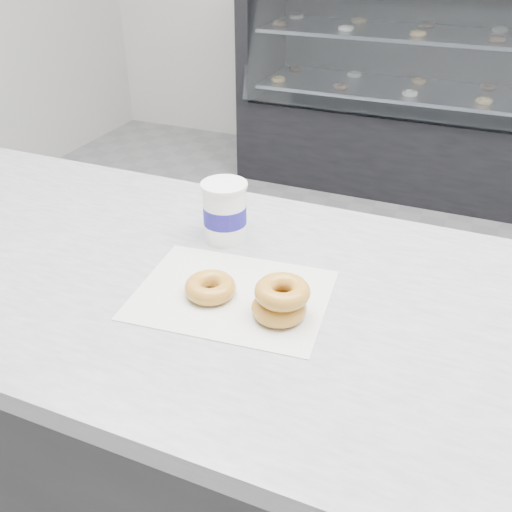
{
  "coord_description": "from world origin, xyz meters",
  "views": [
    {
      "loc": [
        0.26,
        -1.39,
        1.49
      ],
      "look_at": [
        -0.08,
        -0.58,
        0.96
      ],
      "focal_mm": 40.0,
      "sensor_mm": 36.0,
      "label": 1
    }
  ],
  "objects_px": {
    "counter": "(287,466)",
    "donut_stack": "(281,300)",
    "coffee_cup": "(225,211)",
    "display_case": "(446,109)",
    "donut_single": "(210,287)"
  },
  "relations": [
    {
      "from": "donut_single",
      "to": "coffee_cup",
      "type": "height_order",
      "value": "coffee_cup"
    },
    {
      "from": "display_case",
      "to": "donut_single",
      "type": "relative_size",
      "value": 26.04
    },
    {
      "from": "donut_stack",
      "to": "coffee_cup",
      "type": "height_order",
      "value": "coffee_cup"
    },
    {
      "from": "donut_stack",
      "to": "coffee_cup",
      "type": "bearing_deg",
      "value": 134.25
    },
    {
      "from": "counter",
      "to": "display_case",
      "type": "relative_size",
      "value": 1.28
    },
    {
      "from": "donut_single",
      "to": "coffee_cup",
      "type": "xyz_separation_m",
      "value": [
        -0.06,
        0.2,
        0.05
      ]
    },
    {
      "from": "coffee_cup",
      "to": "counter",
      "type": "bearing_deg",
      "value": -48.59
    },
    {
      "from": "donut_single",
      "to": "display_case",
      "type": "bearing_deg",
      "value": 87.1
    },
    {
      "from": "display_case",
      "to": "donut_single",
      "type": "bearing_deg",
      "value": -92.9
    },
    {
      "from": "counter",
      "to": "donut_stack",
      "type": "bearing_deg",
      "value": -93.81
    },
    {
      "from": "donut_stack",
      "to": "coffee_cup",
      "type": "distance_m",
      "value": 0.29
    },
    {
      "from": "donut_stack",
      "to": "display_case",
      "type": "bearing_deg",
      "value": 89.92
    },
    {
      "from": "counter",
      "to": "display_case",
      "type": "xyz_separation_m",
      "value": [
        0.0,
        2.72,
        0.04
      ]
    },
    {
      "from": "counter",
      "to": "coffee_cup",
      "type": "bearing_deg",
      "value": 143.99
    },
    {
      "from": "donut_stack",
      "to": "counter",
      "type": "bearing_deg",
      "value": 86.19
    }
  ]
}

